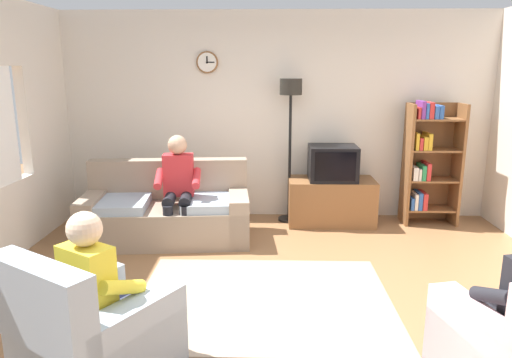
{
  "coord_description": "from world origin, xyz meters",
  "views": [
    {
      "loc": [
        -0.13,
        -3.61,
        1.97
      ],
      "look_at": [
        -0.24,
        0.85,
        0.92
      ],
      "focal_mm": 32.83,
      "sensor_mm": 36.0,
      "label": 1
    }
  ],
  "objects": [
    {
      "name": "armchair_near_window",
      "position": [
        -1.25,
        -0.91,
        0.29
      ],
      "size": [
        1.14,
        1.17,
        0.9
      ],
      "color": "#9EADBC",
      "rests_on": "ground_plane"
    },
    {
      "name": "ground_plane",
      "position": [
        0.0,
        0.0,
        0.0
      ],
      "size": [
        12.0,
        12.0,
        0.0
      ],
      "primitive_type": "plane",
      "color": "#8C603D"
    },
    {
      "name": "area_rug",
      "position": [
        -0.15,
        0.12,
        0.01
      ],
      "size": [
        2.2,
        1.7,
        0.01
      ],
      "primitive_type": "cube",
      "color": "gray",
      "rests_on": "ground_plane"
    },
    {
      "name": "back_wall_assembly",
      "position": [
        -0.0,
        2.66,
        1.35
      ],
      "size": [
        6.2,
        0.17,
        2.7
      ],
      "color": "silver",
      "rests_on": "ground_plane"
    },
    {
      "name": "floor_lamp",
      "position": [
        0.16,
        2.35,
        1.45
      ],
      "size": [
        0.28,
        0.28,
        1.85
      ],
      "color": "black",
      "rests_on": "ground_plane"
    },
    {
      "name": "bookshelf",
      "position": [
        1.92,
        2.32,
        0.83
      ],
      "size": [
        0.68,
        0.36,
        1.58
      ],
      "color": "brown",
      "rests_on": "ground_plane"
    },
    {
      "name": "couch",
      "position": [
        -1.31,
        1.62,
        0.31
      ],
      "size": [
        1.97,
        1.04,
        0.9
      ],
      "color": "gray",
      "rests_on": "ground_plane"
    },
    {
      "name": "person_in_left_armchair",
      "position": [
        -1.21,
        -0.84,
        0.6
      ],
      "size": [
        0.61,
        0.64,
        1.12
      ],
      "color": "yellow",
      "rests_on": "ground_plane"
    },
    {
      "name": "person_on_couch",
      "position": [
        -1.14,
        1.51,
        0.7
      ],
      "size": [
        0.54,
        0.56,
        1.24
      ],
      "color": "red",
      "rests_on": "ground_plane"
    },
    {
      "name": "tv_stand",
      "position": [
        0.7,
        2.25,
        0.29
      ],
      "size": [
        1.1,
        0.56,
        0.59
      ],
      "color": "brown",
      "rests_on": "ground_plane"
    },
    {
      "name": "tv",
      "position": [
        0.7,
        2.23,
        0.81
      ],
      "size": [
        0.6,
        0.49,
        0.44
      ],
      "color": "black",
      "rests_on": "tv_stand"
    }
  ]
}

